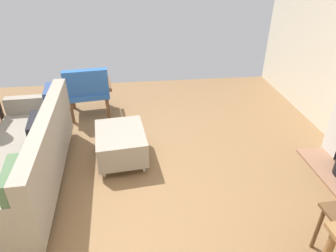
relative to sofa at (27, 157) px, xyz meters
name	(u,v)px	position (x,y,z in m)	size (l,w,h in m)	color
ground_plane	(112,180)	(-0.82, 0.03, -0.35)	(5.82, 5.64, 0.01)	olive
sofa	(27,157)	(0.00, 0.00, 0.00)	(0.87, 2.03, 0.80)	#B2B2B7
ottoman	(121,143)	(-0.93, -0.33, -0.11)	(0.62, 0.76, 0.39)	#B2B2B7
armchair_accent	(87,89)	(-0.45, -1.49, 0.10)	(0.74, 0.67, 0.80)	brown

